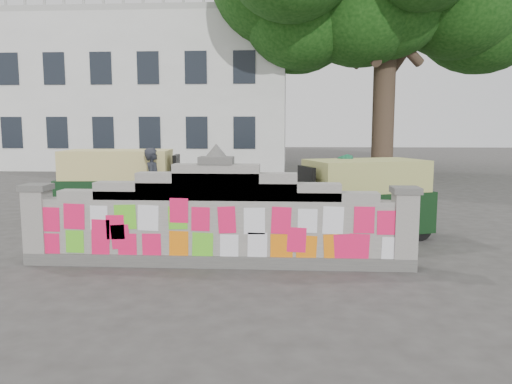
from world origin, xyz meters
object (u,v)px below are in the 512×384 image
at_px(pedestrian, 345,194).
at_px(rickshaw_left, 122,185).
at_px(cyclist_bike, 154,209).
at_px(rickshaw_right, 361,198).
at_px(cyclist_rider, 154,194).

distance_m(pedestrian, rickshaw_left, 5.30).
bearing_deg(cyclist_bike, rickshaw_right, -104.17).
distance_m(cyclist_bike, rickshaw_right, 4.55).
xyz_separation_m(cyclist_rider, rickshaw_left, (-1.00, 0.86, 0.11)).
xyz_separation_m(cyclist_bike, pedestrian, (4.19, -0.23, 0.39)).
bearing_deg(cyclist_rider, cyclist_bike, -0.00).
bearing_deg(pedestrian, rickshaw_right, 31.05).
relative_size(cyclist_bike, cyclist_rider, 1.12).
xyz_separation_m(pedestrian, rickshaw_right, (0.30, -0.41, -0.01)).
height_order(cyclist_bike, pedestrian, pedestrian).
xyz_separation_m(cyclist_rider, rickshaw_right, (4.49, -0.64, 0.05)).
relative_size(rickshaw_left, rickshaw_right, 1.06).
bearing_deg(rickshaw_right, cyclist_bike, -28.67).
distance_m(pedestrian, rickshaw_right, 0.51).
bearing_deg(rickshaw_left, cyclist_rider, -45.95).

